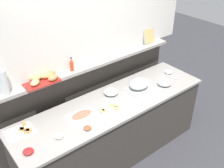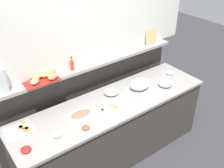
{
  "view_description": "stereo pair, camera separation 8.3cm",
  "coord_description": "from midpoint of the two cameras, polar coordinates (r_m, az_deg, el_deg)",
  "views": [
    {
      "loc": [
        -1.66,
        -2.07,
        2.78
      ],
      "look_at": [
        0.06,
        0.1,
        1.08
      ],
      "focal_mm": 42.66,
      "sensor_mm": 36.0,
      "label": 1
    },
    {
      "loc": [
        -1.59,
        -2.12,
        2.78
      ],
      "look_at": [
        0.06,
        0.1,
        1.08
      ],
      "focal_mm": 42.66,
      "sensor_mm": 36.0,
      "label": 2
    }
  ],
  "objects": [
    {
      "name": "condiment_bowl_dark",
      "position": [
        2.83,
        -12.21,
        -10.87
      ],
      "size": [
        0.09,
        0.09,
        0.03
      ],
      "primitive_type": "ellipsoid",
      "color": "silver",
      "rests_on": "buffet_counter"
    },
    {
      "name": "upper_wall_panel",
      "position": [
        3.23,
        -6.94,
        15.75
      ],
      "size": [
        3.28,
        0.08,
        1.38
      ],
      "primitive_type": "cube",
      "color": "white",
      "rests_on": "back_ledge_unit"
    },
    {
      "name": "condiment_bowl_teal",
      "position": [
        2.88,
        -6.15,
        -9.38
      ],
      "size": [
        0.08,
        0.08,
        0.03
      ],
      "primitive_type": "ellipsoid",
      "color": "brown",
      "rests_on": "buffet_counter"
    },
    {
      "name": "ground_plane",
      "position": [
        4.2,
        -5.57,
        -10.05
      ],
      "size": [
        12.0,
        12.0,
        0.0
      ],
      "primitive_type": "plane",
      "color": "#38383D"
    },
    {
      "name": "glass_bowl_large",
      "position": [
        3.39,
        -0.94,
        -1.73
      ],
      "size": [
        0.19,
        0.19,
        0.07
      ],
      "color": "silver",
      "rests_on": "buffet_counter"
    },
    {
      "name": "cold_cuts_platter",
      "position": [
        3.07,
        -7.31,
        -6.6
      ],
      "size": [
        0.33,
        0.2,
        0.02
      ],
      "color": "white",
      "rests_on": "buffet_counter"
    },
    {
      "name": "glass_bowl_small",
      "position": [
        3.64,
        10.5,
        0.26
      ],
      "size": [
        0.19,
        0.19,
        0.08
      ],
      "color": "silver",
      "rests_on": "buffet_counter"
    },
    {
      "name": "buffet_counter",
      "position": [
        3.54,
        -0.47,
        -9.78
      ],
      "size": [
        2.59,
        0.72,
        0.89
      ],
      "color": "#3D3833",
      "rests_on": "ground_plane"
    },
    {
      "name": "framed_picture",
      "position": [
        4.01,
        7.27,
        10.14
      ],
      "size": [
        0.19,
        0.06,
        0.22
      ],
      "color": "#B2AD9E",
      "rests_on": "back_ledge_unit"
    },
    {
      "name": "serving_cloche",
      "position": [
        3.49,
        5.19,
        -0.02
      ],
      "size": [
        0.34,
        0.24,
        0.17
      ],
      "color": "#B7BABF",
      "rests_on": "buffet_counter"
    },
    {
      "name": "hot_sauce_bottle",
      "position": [
        3.26,
        -9.39,
        4.07
      ],
      "size": [
        0.04,
        0.04,
        0.18
      ],
      "color": "red",
      "rests_on": "back_ledge_unit"
    },
    {
      "name": "water_carafe",
      "position": [
        2.97,
        -23.05,
        0.27
      ],
      "size": [
        0.09,
        0.09,
        0.28
      ],
      "primitive_type": "cylinder",
      "color": "silver",
      "rests_on": "back_ledge_unit"
    },
    {
      "name": "serving_tongs",
      "position": [
        3.85,
        12.09,
        1.41
      ],
      "size": [
        0.08,
        0.19,
        0.01
      ],
      "color": "#B7BABF",
      "rests_on": "buffet_counter"
    },
    {
      "name": "condiment_bowl_red",
      "position": [
        2.75,
        -18.41,
        -13.56
      ],
      "size": [
        0.1,
        0.1,
        0.04
      ],
      "primitive_type": "ellipsoid",
      "color": "red",
      "rests_on": "buffet_counter"
    },
    {
      "name": "sandwich_platter_rear",
      "position": [
        3.01,
        -19.58,
        -9.41
      ],
      "size": [
        0.29,
        0.21,
        0.04
      ],
      "color": "white",
      "rests_on": "buffet_counter"
    },
    {
      "name": "back_ledge_unit",
      "position": [
        3.76,
        -5.52,
        -3.24
      ],
      "size": [
        2.68,
        0.22,
        1.22
      ],
      "color": "#3D3833",
      "rests_on": "ground_plane"
    },
    {
      "name": "bread_basket",
      "position": [
        3.13,
        -15.56,
        1.21
      ],
      "size": [
        0.42,
        0.31,
        0.08
      ],
      "color": "#B2231E",
      "rests_on": "back_ledge_unit"
    },
    {
      "name": "glass_bowl_medium",
      "position": [
        3.94,
        11.43,
        2.55
      ],
      "size": [
        0.11,
        0.11,
        0.05
      ],
      "color": "silver",
      "rests_on": "buffet_counter"
    },
    {
      "name": "sandwich_platter_front",
      "position": [
        3.15,
        -0.87,
        -5.15
      ],
      "size": [
        0.37,
        0.16,
        0.04
      ],
      "color": "white",
      "rests_on": "buffet_counter"
    }
  ]
}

